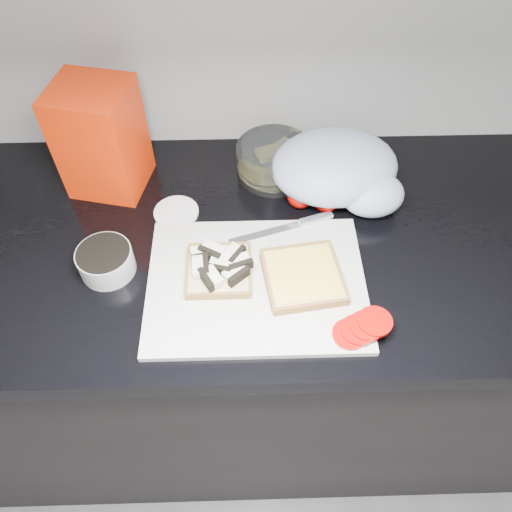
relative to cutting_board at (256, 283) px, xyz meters
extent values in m
cube|color=black|center=(-0.03, 0.12, -0.48)|extent=(3.50, 0.60, 0.86)
cube|color=black|center=(-0.03, 0.12, -0.03)|extent=(3.50, 0.64, 0.04)
cube|color=silver|center=(0.00, 0.00, 0.00)|extent=(0.40, 0.30, 0.01)
cube|color=beige|center=(-0.07, 0.02, 0.01)|extent=(0.12, 0.12, 0.02)
cube|color=white|center=(-0.10, 0.05, 0.03)|extent=(0.05, 0.03, 0.02)
cube|color=black|center=(-0.10, 0.05, 0.03)|extent=(0.05, 0.02, 0.02)
cube|color=white|center=(-0.08, 0.06, 0.03)|extent=(0.05, 0.04, 0.02)
cube|color=black|center=(-0.08, 0.06, 0.03)|extent=(0.04, 0.03, 0.02)
cube|color=white|center=(-0.04, 0.05, 0.03)|extent=(0.04, 0.05, 0.02)
cube|color=black|center=(-0.04, 0.05, 0.03)|extent=(0.03, 0.04, 0.02)
cube|color=white|center=(-0.10, 0.02, 0.03)|extent=(0.03, 0.04, 0.02)
cube|color=black|center=(-0.10, 0.02, 0.03)|extent=(0.01, 0.05, 0.02)
cube|color=white|center=(-0.06, 0.02, 0.03)|extent=(0.05, 0.03, 0.02)
cube|color=black|center=(-0.06, 0.02, 0.03)|extent=(0.05, 0.02, 0.02)
cube|color=white|center=(-0.04, 0.00, 0.03)|extent=(0.05, 0.04, 0.02)
cube|color=black|center=(-0.04, 0.00, 0.03)|extent=(0.04, 0.04, 0.02)
cube|color=white|center=(-0.08, -0.01, 0.03)|extent=(0.04, 0.05, 0.02)
cube|color=black|center=(-0.08, -0.01, 0.03)|extent=(0.03, 0.04, 0.02)
cube|color=white|center=(-0.03, 0.03, 0.03)|extent=(0.05, 0.04, 0.02)
cube|color=black|center=(-0.03, 0.03, 0.03)|extent=(0.05, 0.02, 0.02)
cube|color=beige|center=(0.09, 0.00, 0.02)|extent=(0.16, 0.16, 0.02)
cube|color=#FDD84A|center=(0.09, 0.00, 0.03)|extent=(0.14, 0.14, 0.00)
cylinder|color=#B80804|center=(0.15, -0.12, 0.01)|extent=(0.07, 0.07, 0.01)
cylinder|color=#B80804|center=(0.17, -0.11, 0.01)|extent=(0.07, 0.07, 0.01)
cylinder|color=#B80804|center=(0.18, -0.11, 0.02)|extent=(0.06, 0.06, 0.01)
cylinder|color=#B80804|center=(0.20, -0.10, 0.02)|extent=(0.07, 0.07, 0.01)
cube|color=#AFAFB4|center=(0.02, 0.12, 0.01)|extent=(0.15, 0.06, 0.00)
cube|color=#AFAFB4|center=(0.13, 0.15, 0.01)|extent=(0.07, 0.03, 0.01)
cylinder|color=#A5AAAA|center=(-0.28, 0.04, 0.02)|extent=(0.10, 0.10, 0.05)
cylinder|color=black|center=(-0.28, 0.04, 0.04)|extent=(0.10, 0.10, 0.01)
cylinder|color=white|center=(-0.16, 0.19, 0.00)|extent=(0.11, 0.11, 0.01)
cylinder|color=silver|center=(0.05, 0.31, 0.03)|extent=(0.16, 0.16, 0.07)
cube|color=#FDD84A|center=(0.03, 0.30, 0.02)|extent=(0.06, 0.05, 0.04)
cube|color=#FFEF98|center=(0.07, 0.32, 0.01)|extent=(0.07, 0.07, 0.01)
cube|color=#F42604|center=(-0.31, 0.29, 0.11)|extent=(0.17, 0.17, 0.23)
cylinder|color=silver|center=(-0.27, 0.34, 0.09)|extent=(0.08, 0.08, 0.19)
ellipsoid|color=silver|center=(0.17, 0.26, 0.05)|extent=(0.29, 0.24, 0.12)
ellipsoid|color=silver|center=(0.24, 0.19, 0.04)|extent=(0.14, 0.12, 0.08)
sphere|color=#B80804|center=(0.15, 0.19, 0.02)|extent=(0.06, 0.06, 0.06)
sphere|color=#B80804|center=(0.21, 0.19, 0.02)|extent=(0.06, 0.06, 0.06)
sphere|color=#B80804|center=(0.10, 0.20, 0.02)|extent=(0.06, 0.06, 0.06)
camera|label=1|loc=(-0.02, -0.53, 0.76)|focal=35.00mm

